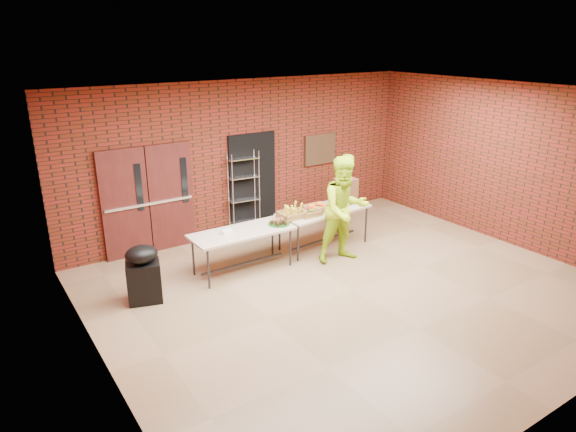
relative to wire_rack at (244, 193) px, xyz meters
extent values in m
cube|color=olive|center=(0.19, -3.32, -0.91)|extent=(8.00, 7.00, 0.04)
cube|color=silver|center=(0.19, -3.32, 2.33)|extent=(8.00, 7.00, 0.04)
cube|color=maroon|center=(0.19, 0.20, 0.71)|extent=(8.00, 0.04, 3.20)
cube|color=maroon|center=(-3.83, -3.32, 0.71)|extent=(0.04, 7.00, 3.20)
cube|color=maroon|center=(4.21, -3.32, 0.71)|extent=(0.04, 7.00, 3.20)
cube|color=#4F1B16|center=(-2.46, 0.12, 0.16)|extent=(0.88, 0.08, 2.10)
cube|color=#4F1B16|center=(-1.56, 0.12, 0.16)|extent=(0.88, 0.08, 2.10)
cube|color=black|center=(-2.18, 0.07, 0.46)|extent=(0.12, 0.02, 0.90)
cube|color=black|center=(-1.28, 0.07, 0.46)|extent=(0.12, 0.02, 0.90)
cube|color=silver|center=(-2.01, 0.06, 0.11)|extent=(1.70, 0.04, 0.05)
cube|color=black|center=(0.29, 0.14, 0.16)|extent=(1.10, 0.06, 2.10)
cube|color=#462E1C|center=(2.09, 0.13, 0.66)|extent=(0.85, 0.04, 0.70)
cube|color=beige|center=(-0.95, -1.62, -0.15)|extent=(1.85, 0.78, 0.04)
cube|color=#2E2E33|center=(-0.95, -1.62, -0.76)|extent=(1.64, 0.05, 0.03)
cylinder|color=#2E2E33|center=(-1.77, -1.31, -0.53)|extent=(0.04, 0.04, 0.72)
cylinder|color=#2E2E33|center=(-0.13, -1.31, -0.53)|extent=(0.04, 0.04, 0.72)
cylinder|color=#2E2E33|center=(-1.77, -1.93, -0.53)|extent=(0.04, 0.04, 0.72)
cylinder|color=#2E2E33|center=(-0.13, -1.93, -0.53)|extent=(0.04, 0.04, 0.72)
cube|color=beige|center=(0.94, -1.53, -0.13)|extent=(1.95, 0.94, 0.04)
cube|color=#2E2E33|center=(0.94, -1.53, -0.76)|extent=(1.68, 0.17, 0.03)
cylinder|color=#2E2E33|center=(0.10, -1.21, -0.52)|extent=(0.04, 0.04, 0.74)
cylinder|color=#2E2E33|center=(1.79, -1.21, -0.52)|extent=(0.04, 0.04, 0.74)
cylinder|color=#2E2E33|center=(0.10, -1.85, -0.52)|extent=(0.04, 0.04, 0.74)
cylinder|color=#2E2E33|center=(1.79, -1.85, -0.52)|extent=(0.04, 0.04, 0.74)
cube|color=olive|center=(0.14, -1.57, -0.07)|extent=(0.49, 0.38, 0.08)
cube|color=olive|center=(0.76, -1.54, -0.07)|extent=(0.47, 0.36, 0.07)
cube|color=olive|center=(0.48, -1.65, -0.07)|extent=(0.43, 0.33, 0.07)
cylinder|color=#154F15|center=(-0.22, -1.70, -0.12)|extent=(0.40, 0.40, 0.01)
cube|color=white|center=(-1.23, -1.59, -0.10)|extent=(0.19, 0.13, 0.06)
cube|color=brown|center=(1.55, -1.44, 0.15)|extent=(0.39, 0.35, 0.52)
cylinder|color=white|center=(1.21, -1.69, 0.03)|extent=(0.09, 0.09, 0.27)
cylinder|color=white|center=(1.39, -1.70, 0.01)|extent=(0.08, 0.08, 0.23)
cylinder|color=white|center=(1.27, -1.54, 0.02)|extent=(0.08, 0.08, 0.25)
cube|color=black|center=(-2.80, -1.73, -0.56)|extent=(0.62, 0.56, 0.66)
ellipsoid|color=black|center=(-2.80, -1.73, -0.08)|extent=(0.62, 0.57, 0.28)
imported|color=#ABD818|center=(2.00, -0.87, -0.07)|extent=(0.71, 0.61, 1.64)
imported|color=#ABD818|center=(0.85, -2.26, 0.11)|extent=(1.08, 0.90, 2.00)
camera|label=1|loc=(-4.97, -9.09, 3.15)|focal=32.00mm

